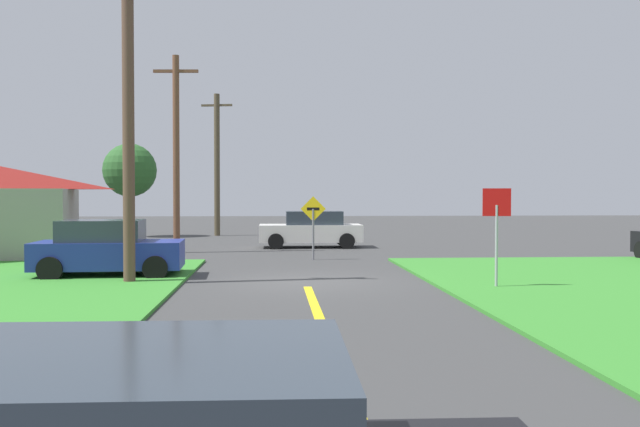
# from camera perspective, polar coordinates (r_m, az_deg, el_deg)

# --- Properties ---
(ground_plane) EXTENTS (120.00, 120.00, 0.00)m
(ground_plane) POSITION_cam_1_polar(r_m,az_deg,el_deg) (18.63, -1.19, -5.64)
(ground_plane) COLOR #3D3D3D
(lane_stripe_center) EXTENTS (0.20, 14.00, 0.01)m
(lane_stripe_center) POSITION_cam_1_polar(r_m,az_deg,el_deg) (10.75, 0.86, -10.89)
(lane_stripe_center) COLOR yellow
(lane_stripe_center) RESTS_ON ground
(stop_sign) EXTENTS (0.67, 0.18, 2.49)m
(stop_sign) POSITION_cam_1_polar(r_m,az_deg,el_deg) (17.58, 14.28, -0.47)
(stop_sign) COLOR #9EA0A8
(stop_sign) RESTS_ON ground
(car_approaching_junction) EXTENTS (4.52, 2.12, 1.62)m
(car_approaching_junction) POSITION_cam_1_polar(r_m,az_deg,el_deg) (30.95, -0.72, -1.30)
(car_approaching_junction) COLOR white
(car_approaching_junction) RESTS_ON ground
(parked_car_near_building) EXTENTS (4.14, 2.25, 1.62)m
(parked_car_near_building) POSITION_cam_1_polar(r_m,az_deg,el_deg) (20.53, -17.03, -2.79)
(parked_car_near_building) COLOR navy
(parked_car_near_building) RESTS_ON ground
(utility_pole_near) EXTENTS (1.79, 0.43, 8.80)m
(utility_pole_near) POSITION_cam_1_polar(r_m,az_deg,el_deg) (18.85, -15.44, 8.14)
(utility_pole_near) COLOR brown
(utility_pole_near) RESTS_ON ground
(utility_pole_mid) EXTENTS (1.80, 0.27, 7.94)m
(utility_pole_mid) POSITION_cam_1_polar(r_m,az_deg,el_deg) (28.65, -11.71, 5.06)
(utility_pole_mid) COLOR brown
(utility_pole_mid) RESTS_ON ground
(utility_pole_far) EXTENTS (1.79, 0.44, 8.15)m
(utility_pole_far) POSITION_cam_1_polar(r_m,az_deg,el_deg) (40.48, -8.44, 4.10)
(utility_pole_far) COLOR brown
(utility_pole_far) RESTS_ON ground
(direction_sign) EXTENTS (0.90, 0.16, 2.29)m
(direction_sign) POSITION_cam_1_polar(r_m,az_deg,el_deg) (24.90, -0.56, -0.58)
(direction_sign) COLOR slate
(direction_sign) RESTS_ON ground
(oak_tree_left) EXTENTS (2.97, 2.97, 5.22)m
(oak_tree_left) POSITION_cam_1_polar(r_m,az_deg,el_deg) (40.32, -15.32, 3.38)
(oak_tree_left) COLOR brown
(oak_tree_left) RESTS_ON ground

